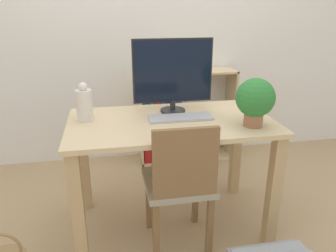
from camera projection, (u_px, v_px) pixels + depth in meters
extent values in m
plane|color=tan|center=(171.00, 222.00, 2.31)|extent=(10.00, 10.00, 0.00)
cube|color=silver|center=(146.00, 21.00, 2.95)|extent=(8.00, 0.05, 2.60)
cube|color=#D8BC8C|center=(171.00, 122.00, 2.05)|extent=(1.27, 0.73, 0.03)
cube|color=tan|center=(78.00, 212.00, 1.80)|extent=(0.07, 0.07, 0.73)
cube|color=tan|center=(274.00, 191.00, 2.00)|extent=(0.07, 0.07, 0.73)
cube|color=tan|center=(84.00, 163.00, 2.37)|extent=(0.07, 0.07, 0.73)
cube|color=tan|center=(236.00, 150.00, 2.57)|extent=(0.07, 0.07, 0.73)
cylinder|color=#232326|center=(173.00, 110.00, 2.21)|extent=(0.17, 0.17, 0.02)
cylinder|color=#232326|center=(173.00, 105.00, 2.19)|extent=(0.04, 0.04, 0.07)
cube|color=#232326|center=(173.00, 71.00, 2.12)|extent=(0.52, 0.02, 0.41)
cube|color=black|center=(173.00, 71.00, 2.12)|extent=(0.50, 0.03, 0.39)
cube|color=#B2B2B7|center=(181.00, 118.00, 2.07)|extent=(0.40, 0.14, 0.02)
cylinder|color=silver|center=(84.00, 105.00, 2.01)|extent=(0.10, 0.10, 0.19)
sphere|color=silver|center=(83.00, 87.00, 1.97)|extent=(0.06, 0.06, 0.06)
cylinder|color=#9E6647|center=(253.00, 119.00, 1.93)|extent=(0.11, 0.11, 0.08)
sphere|color=#2D7A33|center=(255.00, 98.00, 1.89)|extent=(0.23, 0.23, 0.23)
cube|color=#9E937F|center=(178.00, 182.00, 1.99)|extent=(0.40, 0.40, 0.04)
cube|color=brown|center=(186.00, 163.00, 1.75)|extent=(0.36, 0.03, 0.40)
cube|color=brown|center=(156.00, 232.00, 1.89)|extent=(0.04, 0.04, 0.40)
cube|color=brown|center=(210.00, 226.00, 1.95)|extent=(0.04, 0.04, 0.40)
cube|color=brown|center=(149.00, 202.00, 2.19)|extent=(0.04, 0.04, 0.40)
cube|color=brown|center=(195.00, 197.00, 2.25)|extent=(0.04, 0.04, 0.40)
cube|color=#D8BC8C|center=(140.00, 119.00, 3.08)|extent=(0.02, 0.28, 0.87)
cube|color=#D8BC8C|center=(230.00, 113.00, 3.23)|extent=(0.02, 0.28, 0.87)
cube|color=#D8BC8C|center=(185.00, 156.00, 3.30)|extent=(0.91, 0.28, 0.02)
cube|color=#D8BC8C|center=(187.00, 72.00, 3.01)|extent=(0.91, 0.28, 0.02)
cube|color=#D8BC8C|center=(186.00, 116.00, 3.15)|extent=(0.87, 0.28, 0.02)
cube|color=red|center=(146.00, 144.00, 3.18)|extent=(0.06, 0.24, 0.30)
cube|color=red|center=(153.00, 141.00, 3.18)|extent=(0.04, 0.24, 0.37)
cube|color=orange|center=(159.00, 143.00, 3.20)|extent=(0.05, 0.24, 0.30)
cube|color=#2D7F38|center=(165.00, 139.00, 3.20)|extent=(0.05, 0.24, 0.37)
cube|color=navy|center=(144.00, 99.00, 3.02)|extent=(0.04, 0.24, 0.36)
cube|color=#2D7F38|center=(150.00, 103.00, 3.04)|extent=(0.04, 0.24, 0.28)
cube|color=red|center=(155.00, 100.00, 3.04)|extent=(0.05, 0.24, 0.33)
cube|color=navy|center=(161.00, 105.00, 3.07)|extent=(0.04, 0.24, 0.23)
cube|color=black|center=(168.00, 100.00, 3.06)|extent=(0.06, 0.24, 0.32)
cube|color=navy|center=(176.00, 101.00, 3.08)|extent=(0.06, 0.24, 0.29)
torus|color=#997547|center=(0.00, 250.00, 1.68)|extent=(0.21, 0.02, 0.21)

